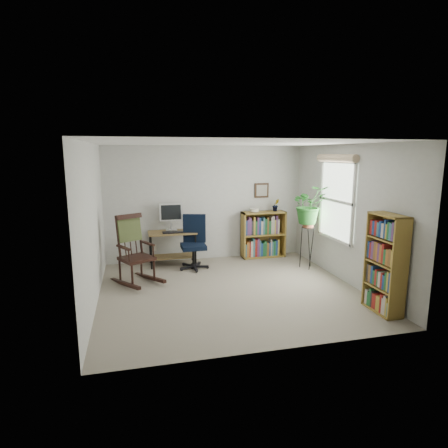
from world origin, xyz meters
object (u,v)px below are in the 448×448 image
object	(u,v)px
desk	(173,248)
rocking_chair	(136,249)
office_chair	(193,242)
tall_bookshelf	(385,264)
low_bookshelf	(263,234)

from	to	relation	value
desk	rocking_chair	size ratio (longest dim) A/B	0.78
office_chair	rocking_chair	distance (m)	1.25
office_chair	tall_bookshelf	bearing A→B (deg)	-33.52
rocking_chair	tall_bookshelf	xyz separation A→B (m)	(3.40, -2.07, 0.10)
low_bookshelf	tall_bookshelf	world-z (taller)	tall_bookshelf
office_chair	desk	bearing A→B (deg)	150.28
rocking_chair	office_chair	bearing A→B (deg)	0.45
office_chair	tall_bookshelf	size ratio (longest dim) A/B	0.75
low_bookshelf	office_chair	bearing A→B (deg)	-163.03
desk	office_chair	xyz separation A→B (m)	(0.37, -0.37, 0.19)
rocking_chair	desk	bearing A→B (deg)	25.26
rocking_chair	tall_bookshelf	world-z (taller)	tall_bookshelf
desk	low_bookshelf	distance (m)	2.00
rocking_chair	low_bookshelf	distance (m)	2.93
office_chair	tall_bookshelf	xyz separation A→B (m)	(2.31, -2.66, 0.17)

